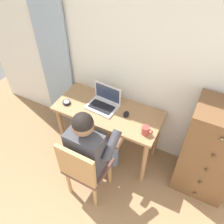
{
  "coord_description": "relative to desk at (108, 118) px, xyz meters",
  "views": [
    {
      "loc": [
        0.53,
        0.18,
        2.57
      ],
      "look_at": [
        -0.27,
        1.76,
        0.84
      ],
      "focal_mm": 37.6,
      "sensor_mm": 36.0,
      "label": 1
    }
  ],
  "objects": [
    {
      "name": "laptop",
      "position": [
        -0.08,
        0.05,
        0.17
      ],
      "size": [
        0.36,
        0.28,
        0.24
      ],
      "color": "silver",
      "rests_on": "desk"
    },
    {
      "name": "desk_clock",
      "position": [
        -0.48,
        -0.12,
        0.14
      ],
      "size": [
        0.09,
        0.09,
        0.03
      ],
      "color": "black",
      "rests_on": "desk"
    },
    {
      "name": "desk",
      "position": [
        0.0,
        0.0,
        0.0
      ],
      "size": [
        1.22,
        0.54,
        0.74
      ],
      "color": "#9E754C",
      "rests_on": "ground_plane"
    },
    {
      "name": "wall_back",
      "position": [
        0.37,
        0.34,
        0.63
      ],
      "size": [
        4.8,
        0.05,
        2.5
      ],
      "primitive_type": "cube",
      "color": "silver",
      "rests_on": "ground_plane"
    },
    {
      "name": "curtain_panel",
      "position": [
        -0.89,
        0.27,
        0.51
      ],
      "size": [
        0.45,
        0.03,
        2.27
      ],
      "primitive_type": "cube",
      "color": "#8EA3B7",
      "rests_on": "ground_plane"
    },
    {
      "name": "person_seated",
      "position": [
        0.06,
        -0.46,
        0.05
      ],
      "size": [
        0.54,
        0.59,
        1.2
      ],
      "color": "#6B84AD",
      "rests_on": "ground_plane"
    },
    {
      "name": "coffee_mug",
      "position": [
        0.5,
        -0.14,
        0.17
      ],
      "size": [
        0.12,
        0.08,
        0.09
      ],
      "color": "#9E3D38",
      "rests_on": "desk"
    },
    {
      "name": "computer_mouse",
      "position": [
        0.22,
        0.02,
        0.14
      ],
      "size": [
        0.08,
        0.11,
        0.03
      ],
      "primitive_type": "ellipsoid",
      "rotation": [
        0.0,
        0.0,
        0.22
      ],
      "color": "black",
      "rests_on": "desk"
    },
    {
      "name": "chair",
      "position": [
        0.05,
        -0.64,
        -0.13
      ],
      "size": [
        0.43,
        0.41,
        0.88
      ],
      "color": "brown",
      "rests_on": "ground_plane"
    },
    {
      "name": "dresser",
      "position": [
        1.16,
        0.06,
        -0.04
      ],
      "size": [
        0.56,
        0.48,
        1.18
      ],
      "color": "brown",
      "rests_on": "ground_plane"
    }
  ]
}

